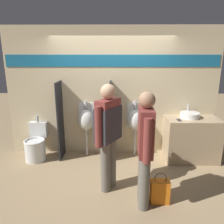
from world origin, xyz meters
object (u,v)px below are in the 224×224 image
object	(u,v)px
toilet	(36,145)
shopping_bag	(160,191)
person_in_vest	(108,131)
person_with_lanyard	(145,146)
cell_phone	(179,120)
urinal_near_counter	(86,120)
sink_basin	(190,115)
urinal_far	(135,120)

from	to	relation	value
toilet	shopping_bag	world-z (taller)	toilet
toilet	person_in_vest	bearing A→B (deg)	-33.24
person_with_lanyard	cell_phone	bearing A→B (deg)	-30.00
urinal_near_counter	person_in_vest	xyz separation A→B (m)	(0.51, -1.21, 0.20)
person_in_vest	sink_basin	bearing A→B (deg)	-23.20
cell_phone	person_with_lanyard	world-z (taller)	person_with_lanyard
sink_basin	person_with_lanyard	size ratio (longest dim) A/B	0.23
sink_basin	toilet	xyz separation A→B (m)	(-3.17, -0.09, -0.65)
urinal_near_counter	shopping_bag	distance (m)	2.11
cell_phone	urinal_far	bearing A→B (deg)	161.05
urinal_near_counter	person_with_lanyard	bearing A→B (deg)	-57.64
sink_basin	urinal_far	size ratio (longest dim) A/B	0.32
cell_phone	person_in_vest	distance (m)	1.65
sink_basin	person_with_lanyard	xyz separation A→B (m)	(-1.11, -1.51, -0.01)
urinal_far	shopping_bag	xyz separation A→B (m)	(0.24, -1.56, -0.62)
sink_basin	cell_phone	distance (m)	0.33
shopping_bag	person_with_lanyard	bearing A→B (deg)	-167.55
sink_basin	person_in_vest	size ratio (longest dim) A/B	0.22
cell_phone	person_in_vest	size ratio (longest dim) A/B	0.08
person_in_vest	person_with_lanyard	xyz separation A→B (m)	(0.52, -0.41, -0.07)
person_with_lanyard	person_in_vest	bearing A→B (deg)	53.92
sink_basin	urinal_near_counter	world-z (taller)	urinal_near_counter
person_in_vest	person_with_lanyard	size ratio (longest dim) A/B	1.02
cell_phone	shopping_bag	bearing A→B (deg)	-114.69
urinal_near_counter	toilet	distance (m)	1.17
urinal_far	person_with_lanyard	bearing A→B (deg)	-90.43
urinal_far	toilet	distance (m)	2.15
urinal_near_counter	toilet	world-z (taller)	urinal_near_counter
sink_basin	toilet	distance (m)	3.24
urinal_far	toilet	bearing A→B (deg)	-174.62
sink_basin	shopping_bag	world-z (taller)	sink_basin
urinal_near_counter	person_in_vest	size ratio (longest dim) A/B	0.69
urinal_near_counter	urinal_far	distance (m)	1.04
toilet	shopping_bag	xyz separation A→B (m)	(2.32, -1.37, -0.11)
sink_basin	person_with_lanyard	world-z (taller)	person_with_lanyard
person_in_vest	shopping_bag	distance (m)	1.18
sink_basin	person_in_vest	distance (m)	1.97
sink_basin	person_with_lanyard	bearing A→B (deg)	-126.26
cell_phone	toilet	world-z (taller)	cell_phone
toilet	urinal_near_counter	bearing A→B (deg)	10.67
urinal_near_counter	person_with_lanyard	xyz separation A→B (m)	(1.03, -1.62, 0.13)
sink_basin	urinal_near_counter	distance (m)	2.14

